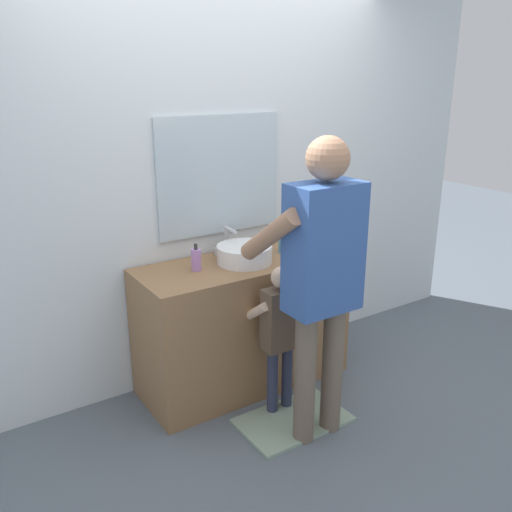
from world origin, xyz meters
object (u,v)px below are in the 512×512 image
Objects in this scene: soap_bottle at (196,260)px; child_toddler at (280,327)px; adult_parent at (321,267)px; toothbrush_cup at (284,244)px.

soap_bottle is 0.18× the size of child_toddler.
adult_parent is at bearing -62.89° from soap_bottle.
soap_bottle is 0.80m from adult_parent.
toothbrush_cup is at bearing 68.77° from adult_parent.
toothbrush_cup reaches higher than child_toddler.
toothbrush_cup is 0.22× the size of child_toddler.
child_toddler is (-0.32, -0.41, -0.34)m from toothbrush_cup.
toothbrush_cup is 1.25× the size of soap_bottle.
adult_parent is (-0.27, -0.70, 0.11)m from toothbrush_cup.
toothbrush_cup is 0.62m from child_toddler.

